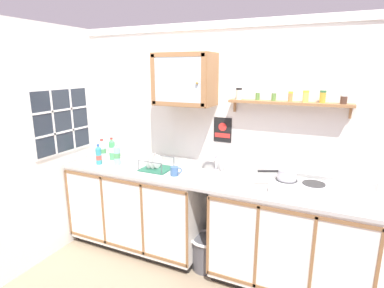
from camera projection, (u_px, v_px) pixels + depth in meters
The scene contains 21 objects.
floor at pixel (182, 288), 2.82m from camera, with size 6.06×6.06×0.00m, color gray.
back_wall at pixel (213, 143), 3.19m from camera, with size 3.66×0.07×2.41m.
side_wall_left at pixel (26, 150), 2.95m from camera, with size 0.05×3.52×2.41m, color silver.
lower_cabinet_run at pixel (138, 208), 3.41m from camera, with size 1.51×0.57×0.92m.
lower_cabinet_run_right at pixel (288, 241), 2.75m from camera, with size 1.35×0.57×0.92m.
countertop at pixel (201, 178), 2.98m from camera, with size 3.02×0.59×0.03m, color #B2B2AD.
backsplash at pixel (212, 165), 3.21m from camera, with size 3.02×0.02×0.08m, color #B2B2AD.
sink at pixel (211, 178), 2.98m from camera, with size 0.54×0.40×0.43m.
hot_plate_stove at pixel (299, 186), 2.63m from camera, with size 0.47×0.31×0.08m.
saucepan at pixel (286, 174), 2.68m from camera, with size 0.32×0.20×0.10m.
bottle_water_blue_0 at pixel (117, 155), 3.32m from camera, with size 0.07×0.07×0.25m.
bottle_soda_green_1 at pixel (112, 149), 3.52m from camera, with size 0.07×0.07×0.26m.
bottle_detergent_teal_2 at pixel (99, 155), 3.35m from camera, with size 0.06×0.06×0.23m.
bottle_water_clear_3 at pixel (102, 150), 3.54m from camera, with size 0.08×0.08×0.24m.
dish_rack at pixel (156, 166), 3.20m from camera, with size 0.30×0.28×0.17m.
mug at pixel (175, 171), 3.00m from camera, with size 0.10×0.09×0.09m.
wall_cabinet at pixel (185, 79), 2.96m from camera, with size 0.59×0.34×0.50m.
spice_shelf at pixel (289, 101), 2.69m from camera, with size 1.06×0.14×0.23m.
warning_sign at pixel (223, 130), 3.08m from camera, with size 0.19×0.01×0.25m.
window at pixel (62, 121), 3.28m from camera, with size 0.03×0.76×0.71m.
trash_bin at pixel (206, 251), 3.08m from camera, with size 0.33×0.33×0.34m.
Camera 1 is at (1.10, -2.16, 1.97)m, focal length 28.61 mm.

